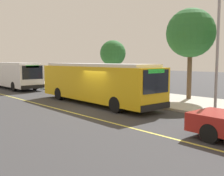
{
  "coord_description": "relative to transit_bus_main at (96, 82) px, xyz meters",
  "views": [
    {
      "loc": [
        13.63,
        -11.09,
        3.16
      ],
      "look_at": [
        -0.1,
        1.33,
        1.25
      ],
      "focal_mm": 42.54,
      "sensor_mm": 36.0,
      "label": 1
    }
  ],
  "objects": [
    {
      "name": "transit_bus_main",
      "position": [
        0.0,
        0.0,
        0.0
      ],
      "size": [
        11.51,
        2.93,
        2.95
      ],
      "color": "gold",
      "rests_on": "ground_plane"
    },
    {
      "name": "sidewalk_curb",
      "position": [
        1.48,
        4.99,
        -1.54
      ],
      "size": [
        44.0,
        6.4,
        0.15
      ],
      "primitive_type": "cube",
      "color": "#B7B2A8",
      "rests_on": "ground_plane"
    },
    {
      "name": "ground_plane",
      "position": [
        1.48,
        -1.01,
        -1.62
      ],
      "size": [
        120.0,
        120.0,
        0.0
      ],
      "primitive_type": "plane",
      "color": "#38383A"
    },
    {
      "name": "utility_pole",
      "position": [
        7.96,
        2.35,
        1.73
      ],
      "size": [
        0.16,
        0.16,
        6.4
      ],
      "primitive_type": "cylinder",
      "color": "gray",
      "rests_on": "sidewalk_curb"
    },
    {
      "name": "street_tree_downstreet",
      "position": [
        3.69,
        6.49,
        3.66
      ],
      "size": [
        3.8,
        3.8,
        7.05
      ],
      "color": "brown",
      "rests_on": "sidewalk_curb"
    },
    {
      "name": "lane_stripe_center",
      "position": [
        1.48,
        -3.21,
        -1.61
      ],
      "size": [
        36.0,
        0.14,
        0.01
      ],
      "primitive_type": "cube",
      "color": "#E0D64C",
      "rests_on": "ground_plane"
    },
    {
      "name": "route_sign_post",
      "position": [
        0.46,
        2.73,
        0.34
      ],
      "size": [
        0.44,
        0.08,
        2.8
      ],
      "color": "#333338",
      "rests_on": "sidewalk_curb"
    },
    {
      "name": "street_tree_upstreet",
      "position": [
        -6.51,
        7.58,
        2.32
      ],
      "size": [
        2.82,
        2.82,
        5.23
      ],
      "color": "brown",
      "rests_on": "sidewalk_curb"
    },
    {
      "name": "pedestrian_commuter",
      "position": [
        -4.56,
        3.27,
        -0.5
      ],
      "size": [
        0.24,
        0.4,
        1.69
      ],
      "color": "#282D47",
      "rests_on": "sidewalk_curb"
    },
    {
      "name": "transit_bus_second",
      "position": [
        -15.09,
        -0.19,
        -0.0
      ],
      "size": [
        10.39,
        2.64,
        2.95
      ],
      "color": "white",
      "rests_on": "ground_plane"
    },
    {
      "name": "waiting_bench",
      "position": [
        -2.23,
        4.38,
        -0.98
      ],
      "size": [
        1.6,
        0.48,
        0.95
      ],
      "color": "brown",
      "rests_on": "sidewalk_curb"
    },
    {
      "name": "bus_shelter",
      "position": [
        -2.71,
        4.49,
        0.3
      ],
      "size": [
        2.9,
        1.6,
        2.48
      ],
      "color": "#333338",
      "rests_on": "sidewalk_curb"
    }
  ]
}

